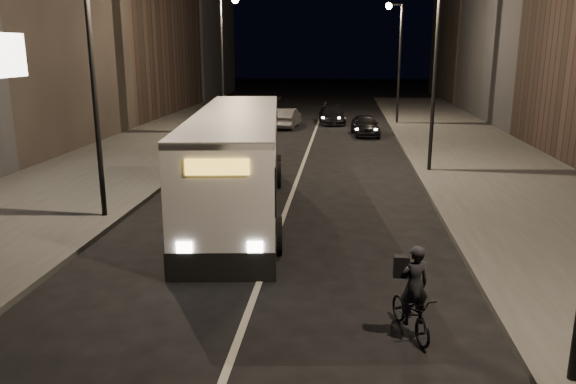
% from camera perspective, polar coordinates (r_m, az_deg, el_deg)
% --- Properties ---
extents(ground, '(180.00, 180.00, 0.00)m').
position_cam_1_polar(ground, '(13.56, -2.70, -8.53)').
color(ground, black).
rests_on(ground, ground).
extents(sidewalk_right, '(7.00, 70.00, 0.16)m').
position_cam_1_polar(sidewalk_right, '(27.67, 19.48, 2.74)').
color(sidewalk_right, '#373734').
rests_on(sidewalk_right, ground).
extents(sidewalk_left, '(7.00, 70.00, 0.16)m').
position_cam_1_polar(sidewalk_left, '(28.79, -15.54, 3.47)').
color(sidewalk_left, '#373734').
rests_on(sidewalk_left, ground).
extents(streetlight_right_mid, '(1.20, 0.44, 8.12)m').
position_cam_1_polar(streetlight_right_mid, '(24.60, 14.24, 14.17)').
color(streetlight_right_mid, black).
rests_on(streetlight_right_mid, sidewalk_right).
extents(streetlight_right_far, '(1.20, 0.44, 8.12)m').
position_cam_1_polar(streetlight_right_far, '(40.50, 10.95, 14.26)').
color(streetlight_right_far, black).
rests_on(streetlight_right_far, sidewalk_right).
extents(streetlight_left_near, '(1.20, 0.44, 8.12)m').
position_cam_1_polar(streetlight_left_near, '(17.87, -18.63, 13.94)').
color(streetlight_left_near, black).
rests_on(streetlight_left_near, sidewalk_left).
extents(streetlight_left_far, '(1.20, 0.44, 8.12)m').
position_cam_1_polar(streetlight_left_far, '(35.10, -6.34, 14.45)').
color(streetlight_left_far, black).
rests_on(streetlight_left_far, sidewalk_left).
extents(city_bus, '(3.96, 12.38, 3.28)m').
position_cam_1_polar(city_bus, '(18.62, -5.14, 3.53)').
color(city_bus, silver).
rests_on(city_bus, ground).
extents(cyclist_on_bicycle, '(1.04, 1.69, 1.84)m').
position_cam_1_polar(cyclist_on_bicycle, '(10.97, 12.47, -11.14)').
color(cyclist_on_bicycle, black).
rests_on(cyclist_on_bicycle, ground).
extents(car_near, '(1.91, 3.91, 1.28)m').
position_cam_1_polar(car_near, '(35.48, 7.84, 6.76)').
color(car_near, black).
rests_on(car_near, ground).
extents(car_mid, '(1.74, 4.16, 1.34)m').
position_cam_1_polar(car_mid, '(38.59, -0.16, 7.54)').
color(car_mid, '#3E3D40').
rests_on(car_mid, ground).
extents(car_far, '(2.19, 4.41, 1.23)m').
position_cam_1_polar(car_far, '(40.95, 4.47, 7.82)').
color(car_far, black).
rests_on(car_far, ground).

